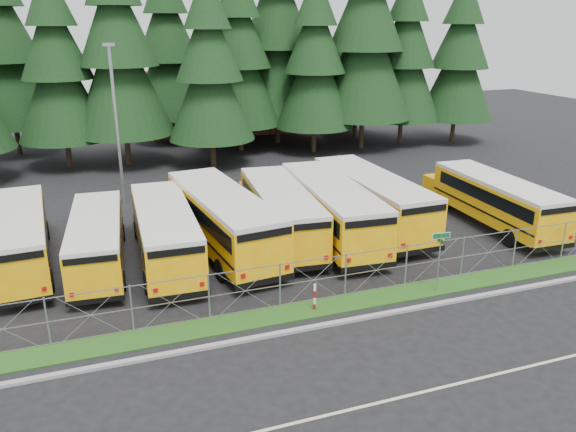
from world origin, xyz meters
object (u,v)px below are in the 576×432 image
(bus_6, at_px, (368,200))
(striped_bollard, at_px, (315,297))
(street_sign, at_px, (440,250))
(bus_2, at_px, (165,234))
(bus_4, at_px, (279,213))
(bus_0, at_px, (19,240))
(bus_1, at_px, (98,241))
(bus_east, at_px, (492,201))
(bus_3, at_px, (221,221))
(light_standard, at_px, (116,120))
(bus_5, at_px, (329,210))

(bus_6, xyz_separation_m, striped_bollard, (-6.68, -8.33, -0.99))
(street_sign, bearing_deg, bus_6, 83.77)
(bus_2, bearing_deg, striped_bollard, -52.89)
(bus_4, xyz_separation_m, bus_6, (5.51, 0.23, 0.08))
(bus_0, height_order, bus_1, bus_0)
(bus_east, xyz_separation_m, street_sign, (-7.90, -6.36, 0.59))
(bus_1, height_order, bus_3, bus_3)
(striped_bollard, height_order, light_standard, light_standard)
(bus_east, bearing_deg, street_sign, -139.61)
(bus_4, distance_m, bus_6, 5.51)
(bus_0, height_order, bus_2, bus_2)
(bus_east, distance_m, street_sign, 10.15)
(bus_4, distance_m, bus_5, 2.75)
(bus_3, bearing_deg, light_standard, 106.80)
(bus_5, xyz_separation_m, street_sign, (1.88, -7.75, 0.44))
(bus_east, relative_size, street_sign, 3.93)
(bus_2, distance_m, bus_east, 18.78)
(bus_1, distance_m, light_standard, 10.85)
(bus_3, bearing_deg, bus_2, -176.42)
(bus_1, height_order, street_sign, street_sign)
(street_sign, bearing_deg, bus_4, 118.73)
(bus_0, bearing_deg, light_standard, 53.95)
(bus_6, height_order, striped_bollard, bus_6)
(bus_2, relative_size, bus_3, 0.91)
(bus_5, height_order, light_standard, light_standard)
(light_standard, bearing_deg, bus_1, -100.69)
(bus_0, height_order, light_standard, light_standard)
(bus_3, xyz_separation_m, bus_4, (3.33, 0.40, -0.11))
(bus_1, height_order, bus_2, bus_2)
(bus_6, distance_m, street_sign, 8.64)
(bus_2, bearing_deg, bus_4, 10.12)
(light_standard, bearing_deg, bus_4, -50.86)
(bus_5, relative_size, light_standard, 1.20)
(light_standard, bearing_deg, bus_2, -82.77)
(bus_3, relative_size, striped_bollard, 10.25)
(bus_2, height_order, bus_east, bus_2)
(bus_2, distance_m, bus_3, 3.01)
(bus_5, xyz_separation_m, bus_6, (2.82, 0.83, -0.01))
(bus_6, bearing_deg, street_sign, -97.38)
(light_standard, bearing_deg, striped_bollard, -69.80)
(bus_2, height_order, bus_3, bus_3)
(striped_bollard, bearing_deg, bus_4, 81.73)
(bus_3, distance_m, bus_4, 3.36)
(bus_1, distance_m, bus_2, 3.19)
(bus_1, relative_size, bus_3, 0.83)
(bus_2, distance_m, bus_6, 11.85)
(bus_2, relative_size, bus_4, 0.97)
(bus_5, bearing_deg, street_sign, -72.58)
(bus_4, height_order, striped_bollard, bus_4)
(bus_2, height_order, bus_5, bus_5)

